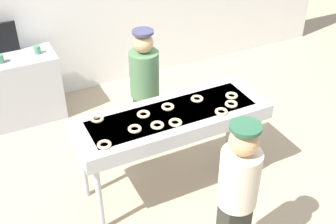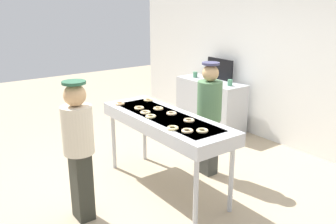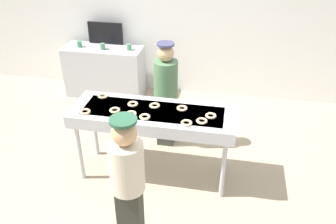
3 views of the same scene
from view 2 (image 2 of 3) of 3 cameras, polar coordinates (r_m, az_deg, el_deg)
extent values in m
plane|color=tan|center=(4.83, -0.39, -11.73)|extent=(16.00, 16.00, 0.00)
cube|color=white|center=(6.09, 19.31, 9.50)|extent=(8.00, 0.12, 3.24)
cube|color=#B7BABF|center=(4.46, -0.41, -1.60)|extent=(2.00, 0.68, 0.16)
cube|color=slate|center=(4.45, -0.41, -1.12)|extent=(1.70, 0.48, 0.08)
cylinder|color=#B7BABF|center=(5.22, -8.58, -4.65)|extent=(0.06, 0.06, 0.82)
cylinder|color=#B7BABF|center=(3.87, 4.43, -12.68)|extent=(0.06, 0.06, 0.82)
cylinder|color=#B7BABF|center=(5.47, -3.74, -3.48)|extent=(0.06, 0.06, 0.82)
cylinder|color=#B7BABF|center=(4.19, 9.95, -10.42)|extent=(0.06, 0.06, 0.82)
torus|color=beige|center=(4.23, 3.34, -1.33)|extent=(0.16, 0.16, 0.03)
torus|color=beige|center=(3.91, 5.45, -2.95)|extent=(0.14, 0.14, 0.03)
torus|color=#F7C287|center=(4.97, -7.61, 1.33)|extent=(0.18, 0.18, 0.03)
torus|color=#EDCB8B|center=(4.73, -4.59, 0.64)|extent=(0.18, 0.18, 0.03)
torus|color=#ECC582|center=(5.11, -3.16, 1.91)|extent=(0.18, 0.18, 0.03)
torus|color=beige|center=(3.90, 3.08, -2.99)|extent=(0.18, 0.18, 0.03)
torus|color=#F4D18D|center=(4.69, -1.56, 0.55)|extent=(0.15, 0.15, 0.03)
torus|color=beige|center=(4.48, 0.60, -0.24)|extent=(0.18, 0.18, 0.03)
torus|color=beige|center=(4.54, -3.60, -0.06)|extent=(0.18, 0.18, 0.03)
torus|color=#E7D18B|center=(3.97, 0.75, -2.55)|extent=(0.17, 0.17, 0.03)
torus|color=beige|center=(4.38, -2.76, -0.69)|extent=(0.15, 0.15, 0.03)
cube|color=#373935|center=(5.06, 6.33, -5.47)|extent=(0.24, 0.18, 0.79)
cylinder|color=#4C724C|center=(4.84, 6.58, 1.76)|extent=(0.33, 0.33, 0.53)
sphere|color=tan|center=(4.76, 6.74, 6.14)|extent=(0.22, 0.22, 0.22)
cylinder|color=#393957|center=(4.74, 6.79, 7.63)|extent=(0.23, 0.23, 0.03)
cube|color=#2D2E26|center=(4.14, -13.47, -11.29)|extent=(0.24, 0.18, 0.79)
cylinder|color=beige|center=(3.88, -14.13, -2.77)|extent=(0.33, 0.33, 0.52)
sphere|color=tan|center=(3.77, -14.53, 2.59)|extent=(0.23, 0.23, 0.23)
cylinder|color=#27563B|center=(3.74, -14.68, 4.53)|extent=(0.24, 0.24, 0.03)
cube|color=#B7BABF|center=(6.88, 6.66, 1.20)|extent=(1.41, 0.54, 0.91)
cylinder|color=#4C8C66|center=(7.04, 4.33, 5.91)|extent=(0.08, 0.08, 0.11)
cylinder|color=#4C8C66|center=(6.69, 6.60, 5.26)|extent=(0.08, 0.08, 0.11)
cylinder|color=#4C8C66|center=(6.40, 9.78, 4.59)|extent=(0.08, 0.08, 0.11)
cube|color=black|center=(6.88, 8.20, 6.74)|extent=(0.64, 0.04, 0.39)
camera|label=1|loc=(5.18, -47.90, 23.86)|focal=45.88mm
camera|label=3|loc=(2.89, -64.56, 24.41)|focal=37.65mm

